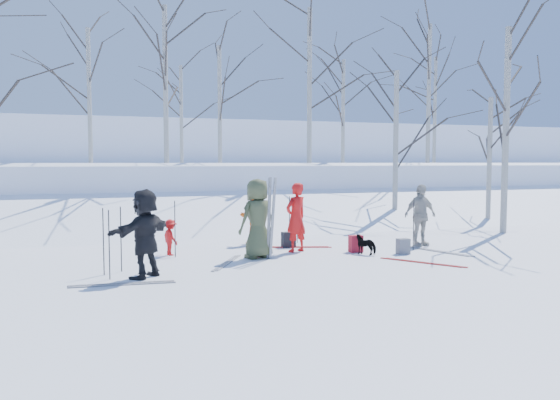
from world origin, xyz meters
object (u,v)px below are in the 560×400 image
object	(u,v)px
skier_olive_center	(258,219)
skier_red_seated	(171,237)
dog	(366,244)
backpack_grey	(403,246)
backpack_dark	(288,240)
backpack_red	(356,244)
skier_redor_behind	(253,217)
skier_cream_east	(420,215)
skier_grey_west	(145,233)
skier_red_north	(296,217)

from	to	relation	value
skier_olive_center	skier_red_seated	xyz separation A→B (m)	(-1.87, 1.06, -0.50)
skier_olive_center	dog	xyz separation A→B (m)	(2.66, -0.34, -0.69)
skier_red_seated	dog	distance (m)	4.75
backpack_grey	backpack_dark	size ratio (longest dim) A/B	0.95
backpack_red	backpack_dark	size ratio (longest dim) A/B	1.05
skier_redor_behind	backpack_red	bearing A→B (deg)	131.01
skier_red_seated	skier_cream_east	distance (m)	6.58
skier_grey_west	backpack_grey	size ratio (longest dim) A/B	4.56
skier_redor_behind	dog	xyz separation A→B (m)	(2.13, -2.56, -0.51)
skier_cream_east	skier_grey_west	xyz separation A→B (m)	(-7.34, -1.76, 0.04)
skier_olive_center	dog	distance (m)	2.77
skier_grey_west	dog	bearing A→B (deg)	145.56
skier_olive_center	skier_grey_west	size ratio (longest dim) A/B	1.07
skier_red_north	backpack_red	bearing A→B (deg)	135.23
backpack_red	skier_olive_center	bearing A→B (deg)	-179.20
skier_grey_west	backpack_grey	distance (m)	6.29
skier_redor_behind	backpack_dark	size ratio (longest dim) A/B	3.75
skier_red_north	skier_red_seated	size ratio (longest dim) A/B	1.99
skier_cream_east	backpack_grey	world-z (taller)	skier_cream_east
skier_red_seated	skier_red_north	bearing A→B (deg)	-118.51
skier_cream_east	dog	world-z (taller)	skier_cream_east
skier_grey_west	skier_cream_east	bearing A→B (deg)	148.33
skier_grey_west	backpack_dark	distance (m)	4.78
skier_cream_east	backpack_dark	world-z (taller)	skier_cream_east
backpack_red	skier_red_seated	bearing A→B (deg)	166.98
skier_red_north	skier_cream_east	distance (m)	3.50
skier_cream_east	backpack_red	xyz separation A→B (m)	(-2.10, -0.38, -0.62)
backpack_red	backpack_dark	bearing A→B (deg)	136.17
skier_red_north	skier_redor_behind	size ratio (longest dim) A/B	1.15
skier_redor_behind	backpack_red	distance (m)	3.04
skier_red_seated	dog	bearing A→B (deg)	-126.47
skier_red_seated	skier_grey_west	world-z (taller)	skier_grey_west
dog	backpack_grey	size ratio (longest dim) A/B	1.51
skier_redor_behind	skier_cream_east	distance (m)	4.52
skier_red_seated	backpack_grey	bearing A→B (deg)	-126.42
skier_red_north	skier_redor_behind	world-z (taller)	skier_red_north
dog	skier_red_seated	bearing A→B (deg)	-54.36
skier_redor_behind	skier_red_north	bearing A→B (deg)	109.27
skier_cream_east	skier_redor_behind	bearing A→B (deg)	151.81
skier_olive_center	skier_red_north	xyz separation A→B (m)	(1.17, 0.57, -0.07)
backpack_grey	skier_grey_west	bearing A→B (deg)	-173.15
backpack_red	backpack_grey	distance (m)	1.15
skier_red_north	skier_grey_west	size ratio (longest dim) A/B	1.00
skier_olive_center	backpack_grey	xyz separation A→B (m)	(3.53, -0.60, -0.74)
skier_cream_east	backpack_red	distance (m)	2.22
skier_redor_behind	skier_grey_west	size ratio (longest dim) A/B	0.86
skier_red_north	skier_cream_east	xyz separation A→B (m)	(3.49, -0.16, -0.04)
backpack_dark	skier_redor_behind	bearing A→B (deg)	128.06
skier_red_north	skier_cream_east	size ratio (longest dim) A/B	1.05
skier_cream_east	backpack_red	bearing A→B (deg)	-174.41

